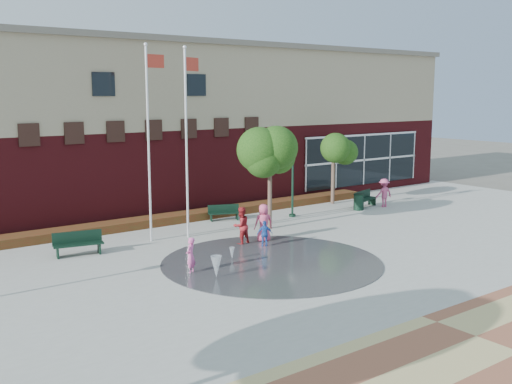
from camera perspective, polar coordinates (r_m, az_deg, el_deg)
ground at (r=20.76m, az=6.69°, el=-8.55°), size 120.00×120.00×0.00m
plaza_concrete at (r=23.69m, az=0.00°, el=-6.21°), size 46.00×18.00×0.01m
splash_pad at (r=22.93m, az=1.50°, el=-6.74°), size 8.40×8.40×0.01m
library_building at (r=34.62m, az=-13.53°, el=6.25°), size 44.40×10.40×9.20m
flower_bed at (r=29.95m, az=-8.73°, el=-3.02°), size 26.00×1.20×0.40m
flagpole_left at (r=25.90m, az=-10.15°, el=5.55°), size 0.99×0.22×8.45m
flagpole_right at (r=26.41m, az=-6.60°, el=5.67°), size 0.97×0.45×8.39m
lamp_right at (r=30.91m, az=3.51°, el=1.71°), size 0.38×0.38×3.63m
bench_left at (r=24.79m, az=-16.55°, el=-5.16°), size 1.99×0.92×0.97m
bench_mid at (r=30.33m, az=-3.06°, el=-2.26°), size 1.65×1.01×0.80m
bench_right at (r=34.41m, az=10.40°, el=-0.94°), size 1.92×1.03×0.93m
trash_can at (r=33.37m, az=9.73°, el=-0.95°), size 0.56×0.56×0.92m
tree_mid at (r=27.98m, az=1.34°, el=3.46°), size 2.84×2.84×4.79m
tree_small_right at (r=34.83m, az=7.40°, el=3.65°), size 2.36×2.36×4.03m
water_jet_a at (r=21.07m, az=-3.79°, el=-8.23°), size 0.40×0.40×0.77m
water_jet_b at (r=23.28m, az=-2.30°, el=-6.51°), size 0.21×0.21×0.48m
child_splash at (r=21.56m, az=-6.25°, el=-6.04°), size 0.57×0.54×1.32m
adult_red at (r=25.47m, az=-1.43°, el=-3.23°), size 0.82×0.66×1.62m
adult_pink at (r=25.95m, az=0.73°, el=-2.96°), size 0.94×0.78×1.66m
child_blue at (r=25.07m, az=0.84°, el=-4.02°), size 0.71×0.57×1.12m
person_bench at (r=34.58m, az=12.08°, el=-0.09°), size 1.14×0.77×1.63m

